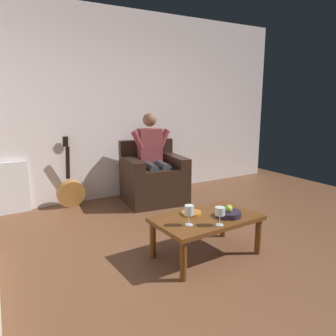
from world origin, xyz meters
name	(u,v)px	position (x,y,z in m)	size (l,w,h in m)	color
ground_plane	(242,278)	(0.00, 0.00, 0.00)	(6.95, 6.95, 0.00)	brown
wall_back	(111,106)	(0.00, -2.86, 1.39)	(6.19, 0.06, 2.78)	white
armchair	(153,179)	(-0.39, -2.30, 0.33)	(0.93, 0.89, 0.88)	#2F1F16
person_seated	(153,155)	(-0.39, -2.29, 0.69)	(0.61, 0.64, 1.29)	#953B3F
coffee_table	(206,222)	(0.01, -0.50, 0.34)	(1.02, 0.64, 0.40)	brown
guitar	(71,191)	(0.73, -2.65, 0.23)	(0.39, 0.24, 0.99)	#B37939
radiator	(1,189)	(1.58, -2.79, 0.35)	(0.67, 0.06, 0.69)	white
wine_glass_near	(189,211)	(0.27, -0.41, 0.52)	(0.08, 0.08, 0.18)	silver
wine_glass_far	(220,212)	(0.04, -0.27, 0.52)	(0.09, 0.09, 0.17)	silver
fruit_bowl	(228,212)	(-0.18, -0.40, 0.43)	(0.24, 0.24, 0.11)	#271E2F
decorative_dish	(191,213)	(0.09, -0.64, 0.41)	(0.20, 0.20, 0.02)	#B26D23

